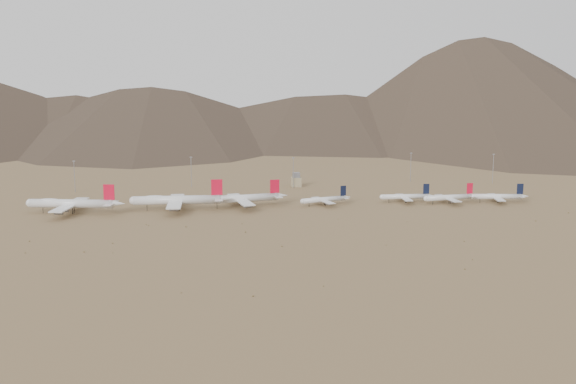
{
  "coord_description": "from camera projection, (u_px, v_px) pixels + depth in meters",
  "views": [
    {
      "loc": [
        -45.84,
        -475.78,
        99.84
      ],
      "look_at": [
        12.64,
        30.0,
        11.32
      ],
      "focal_mm": 45.0,
      "sensor_mm": 36.0,
      "label": 1
    }
  ],
  "objects": [
    {
      "name": "mast_east",
      "position": [
        411.0,
        166.0,
        633.47
      ],
      "size": [
        2.0,
        0.6,
        25.7
      ],
      "color": "gray",
      "rests_on": "ground"
    },
    {
      "name": "mast_centre",
      "position": [
        293.0,
        171.0,
        600.67
      ],
      "size": [
        2.0,
        0.6,
        25.7
      ],
      "color": "gray",
      "rests_on": "ground"
    },
    {
      "name": "mast_far_west",
      "position": [
        74.0,
        175.0,
        579.53
      ],
      "size": [
        2.0,
        0.6,
        25.7
      ],
      "color": "gray",
      "rests_on": "ground"
    },
    {
      "name": "widebody_centre",
      "position": [
        178.0,
        200.0,
        507.55
      ],
      "size": [
        72.8,
        55.74,
        21.61
      ],
      "rotation": [
        0.0,
        0.0,
        -0.02
      ],
      "color": "silver",
      "rests_on": "ground"
    },
    {
      "name": "narrowbody_c",
      "position": [
        450.0,
        197.0,
        532.61
      ],
      "size": [
        44.21,
        32.22,
        14.68
      ],
      "rotation": [
        0.0,
        0.0,
        0.16
      ],
      "color": "silver",
      "rests_on": "ground"
    },
    {
      "name": "mountain_ridge",
      "position": [
        228.0,
        40.0,
        1343.07
      ],
      "size": [
        4400.0,
        1000.0,
        300.0
      ],
      "color": "#49392C",
      "rests_on": "ground"
    },
    {
      "name": "widebody_east",
      "position": [
        243.0,
        198.0,
        518.61
      ],
      "size": [
        63.11,
        49.46,
        18.97
      ],
      "rotation": [
        0.0,
        0.0,
        0.2
      ],
      "color": "silver",
      "rests_on": "ground"
    },
    {
      "name": "narrowbody_a",
      "position": [
        325.0,
        199.0,
        525.93
      ],
      "size": [
        39.98,
        29.65,
        13.58
      ],
      "rotation": [
        0.0,
        0.0,
        0.29
      ],
      "color": "silver",
      "rests_on": "ground"
    },
    {
      "name": "ground",
      "position": [
        275.0,
        216.0,
        487.94
      ],
      "size": [
        3000.0,
        3000.0,
        0.0
      ],
      "primitive_type": "plane",
      "color": "olive",
      "rests_on": "ground"
    },
    {
      "name": "narrowbody_b",
      "position": [
        406.0,
        197.0,
        537.04
      ],
      "size": [
        42.04,
        29.99,
        13.87
      ],
      "rotation": [
        0.0,
        0.0,
        -0.01
      ],
      "color": "silver",
      "rests_on": "ground"
    },
    {
      "name": "narrowbody_d",
      "position": [
        499.0,
        197.0,
        536.22
      ],
      "size": [
        43.5,
        31.55,
        14.39
      ],
      "rotation": [
        0.0,
        0.0,
        -0.13
      ],
      "color": "silver",
      "rests_on": "ground"
    },
    {
      "name": "mast_far_east",
      "position": [
        493.0,
        167.0,
        624.4
      ],
      "size": [
        2.0,
        0.6,
        25.7
      ],
      "color": "gray",
      "rests_on": "ground"
    },
    {
      "name": "control_tower",
      "position": [
        296.0,
        180.0,
        607.86
      ],
      "size": [
        8.0,
        8.0,
        12.0
      ],
      "color": "#9B8D69",
      "rests_on": "ground"
    },
    {
      "name": "mast_west",
      "position": [
        191.0,
        170.0,
        604.69
      ],
      "size": [
        2.0,
        0.6,
        25.7
      ],
      "color": "gray",
      "rests_on": "ground"
    },
    {
      "name": "widebody_west",
      "position": [
        72.0,
        203.0,
        495.74
      ],
      "size": [
        69.13,
        54.06,
        20.72
      ],
      "rotation": [
        0.0,
        0.0,
        -0.18
      ],
      "color": "silver",
      "rests_on": "ground"
    },
    {
      "name": "desert_scrub",
      "position": [
        242.0,
        242.0,
        416.15
      ],
      "size": [
        420.48,
        166.97,
        0.72
      ],
      "color": "brown",
      "rests_on": "ground"
    }
  ]
}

